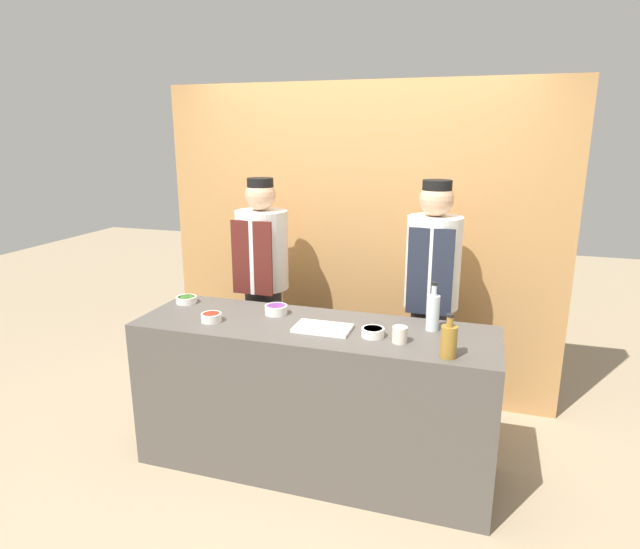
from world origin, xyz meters
name	(u,v)px	position (x,y,z in m)	size (l,w,h in m)	color
ground_plane	(314,463)	(0.00, 0.00, 0.00)	(14.00, 14.00, 0.00)	tan
cabinet_wall	(359,244)	(0.00, 1.15, 1.20)	(3.05, 0.18, 2.40)	#B7844C
counter	(314,397)	(0.00, 0.00, 0.47)	(2.15, 0.65, 0.93)	#514C47
sauce_bowl_brown	(373,332)	(0.37, -0.07, 0.96)	(0.13, 0.13, 0.05)	white
sauce_bowl_purple	(276,309)	(-0.29, 0.13, 0.96)	(0.14, 0.14, 0.06)	white
sauce_bowl_red	(211,317)	(-0.61, -0.12, 0.96)	(0.12, 0.12, 0.05)	white
sauce_bowl_green	(186,299)	(-0.95, 0.16, 0.96)	(0.14, 0.14, 0.04)	white
cutting_board	(323,328)	(0.07, -0.05, 0.94)	(0.33, 0.20, 0.02)	white
bottle_clear	(433,311)	(0.68, 0.14, 1.05)	(0.07, 0.07, 0.29)	silver
bottle_vinegar	(449,340)	(0.80, -0.23, 1.02)	(0.08, 0.08, 0.23)	olive
cup_cream	(400,335)	(0.53, -0.11, 0.98)	(0.08, 0.08, 0.09)	silver
chef_left	(263,286)	(-0.61, 0.67, 0.94)	(0.38, 0.38, 1.73)	#28282D
chef_right	(431,299)	(0.61, 0.67, 0.95)	(0.36, 0.36, 1.75)	#28282D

